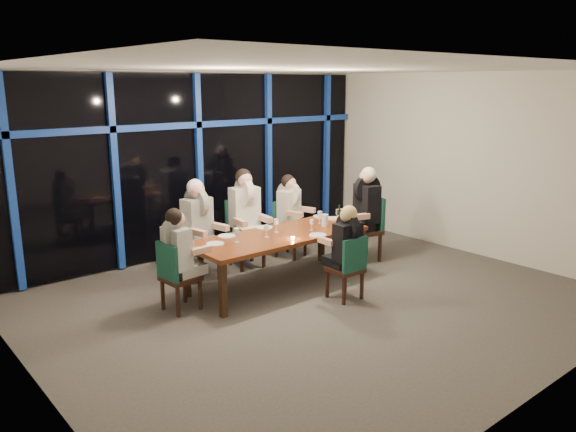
{
  "coord_description": "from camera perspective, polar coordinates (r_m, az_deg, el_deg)",
  "views": [
    {
      "loc": [
        -4.78,
        -5.11,
        2.82
      ],
      "look_at": [
        0.0,
        0.6,
        1.05
      ],
      "focal_mm": 35.0,
      "sensor_mm": 36.0,
      "label": 1
    }
  ],
  "objects": [
    {
      "name": "room",
      "position": [
        7.04,
        3.15,
        6.87
      ],
      "size": [
        7.04,
        7.0,
        3.02
      ],
      "color": "#524D48",
      "rests_on": "ground"
    },
    {
      "name": "window_wall",
      "position": [
        9.45,
        -9.1,
        5.48
      ],
      "size": [
        6.86,
        0.43,
        2.94
      ],
      "color": "black",
      "rests_on": "ground"
    },
    {
      "name": "dining_table",
      "position": [
        7.9,
        -0.93,
        -2.34
      ],
      "size": [
        2.6,
        1.0,
        0.75
      ],
      "color": "brown",
      "rests_on": "ground"
    },
    {
      "name": "chair_far_left",
      "position": [
        8.32,
        -9.35,
        -2.53
      ],
      "size": [
        0.55,
        0.55,
        1.01
      ],
      "rotation": [
        0.0,
        0.0,
        0.18
      ],
      "color": "black",
      "rests_on": "ground"
    },
    {
      "name": "chair_far_mid",
      "position": [
        8.82,
        -4.54,
        -1.34
      ],
      "size": [
        0.55,
        0.55,
        1.05
      ],
      "rotation": [
        0.0,
        0.0,
        -0.13
      ],
      "color": "black",
      "rests_on": "ground"
    },
    {
      "name": "chair_far_right",
      "position": [
        9.28,
        -0.14,
        -0.95
      ],
      "size": [
        0.54,
        0.54,
        0.94
      ],
      "rotation": [
        0.0,
        0.0,
        0.3
      ],
      "color": "black",
      "rests_on": "ground"
    },
    {
      "name": "chair_end_left",
      "position": [
        7.17,
        -11.41,
        -5.72
      ],
      "size": [
        0.46,
        0.46,
        0.91
      ],
      "rotation": [
        0.0,
        0.0,
        1.66
      ],
      "color": "black",
      "rests_on": "ground"
    },
    {
      "name": "chair_end_right",
      "position": [
        9.18,
        8.19,
        -0.89
      ],
      "size": [
        0.59,
        0.59,
        1.04
      ],
      "rotation": [
        0.0,
        0.0,
        4.47
      ],
      "color": "black",
      "rests_on": "ground"
    },
    {
      "name": "chair_near_mid",
      "position": [
        7.44,
        6.23,
        -4.97
      ],
      "size": [
        0.42,
        0.42,
        0.88
      ],
      "rotation": [
        0.0,
        0.0,
        3.1
      ],
      "color": "black",
      "rests_on": "ground"
    },
    {
      "name": "diner_far_left",
      "position": [
        8.16,
        -9.06,
        0.07
      ],
      "size": [
        0.55,
        0.67,
        0.99
      ],
      "rotation": [
        0.0,
        0.0,
        0.18
      ],
      "color": "black",
      "rests_on": "ground"
    },
    {
      "name": "diner_far_mid",
      "position": [
        8.64,
        -4.31,
        1.2
      ],
      "size": [
        0.56,
        0.69,
        1.03
      ],
      "rotation": [
        0.0,
        0.0,
        -0.13
      ],
      "color": "silver",
      "rests_on": "ground"
    },
    {
      "name": "diner_far_right",
      "position": [
        9.16,
        0.28,
        1.25
      ],
      "size": [
        0.55,
        0.64,
        0.91
      ],
      "rotation": [
        0.0,
        0.0,
        0.3
      ],
      "color": "silver",
      "rests_on": "ground"
    },
    {
      "name": "diner_end_left",
      "position": [
        7.11,
        -11.03,
        -2.82
      ],
      "size": [
        0.58,
        0.47,
        0.88
      ],
      "rotation": [
        0.0,
        0.0,
        1.66
      ],
      "color": "black",
      "rests_on": "ground"
    },
    {
      "name": "diner_end_right",
      "position": [
        9.04,
        7.81,
        1.58
      ],
      "size": [
        0.7,
        0.59,
        1.01
      ],
      "rotation": [
        0.0,
        0.0,
        4.47
      ],
      "color": "black",
      "rests_on": "ground"
    },
    {
      "name": "diner_near_mid",
      "position": [
        7.39,
        5.9,
        -2.26
      ],
      "size": [
        0.44,
        0.55,
        0.85
      ],
      "rotation": [
        0.0,
        0.0,
        3.1
      ],
      "color": "black",
      "rests_on": "ground"
    },
    {
      "name": "plate_far_left",
      "position": [
        7.8,
        -6.26,
        -2.04
      ],
      "size": [
        0.24,
        0.24,
        0.01
      ],
      "primitive_type": "cylinder",
      "color": "white",
      "rests_on": "dining_table"
    },
    {
      "name": "plate_far_mid",
      "position": [
        8.22,
        -2.42,
        -1.17
      ],
      "size": [
        0.24,
        0.24,
        0.01
      ],
      "primitive_type": "cylinder",
      "color": "white",
      "rests_on": "dining_table"
    },
    {
      "name": "plate_far_right",
      "position": [
        8.9,
        3.34,
        -0.05
      ],
      "size": [
        0.24,
        0.24,
        0.01
      ],
      "primitive_type": "cylinder",
      "color": "white",
      "rests_on": "dining_table"
    },
    {
      "name": "plate_end_left",
      "position": [
        7.45,
        -7.41,
        -2.81
      ],
      "size": [
        0.24,
        0.24,
        0.01
      ],
      "primitive_type": "cylinder",
      "color": "white",
      "rests_on": "dining_table"
    },
    {
      "name": "plate_end_right",
      "position": [
        8.79,
        4.69,
        -0.24
      ],
      "size": [
        0.24,
        0.24,
        0.01
      ],
      "primitive_type": "cylinder",
      "color": "white",
      "rests_on": "dining_table"
    },
    {
      "name": "plate_near_mid",
      "position": [
        7.82,
        3.05,
        -1.95
      ],
      "size": [
        0.24,
        0.24,
        0.01
      ],
      "primitive_type": "cylinder",
      "color": "white",
      "rests_on": "dining_table"
    },
    {
      "name": "wine_bottle",
      "position": [
        8.47,
        5.22,
        -0.04
      ],
      "size": [
        0.07,
        0.07,
        0.29
      ],
      "rotation": [
        0.0,
        0.0,
        0.35
      ],
      "color": "black",
      "rests_on": "dining_table"
    },
    {
      "name": "water_pitcher",
      "position": [
        8.32,
        3.76,
        -0.44
      ],
      "size": [
        0.11,
        0.1,
        0.18
      ],
      "rotation": [
        0.0,
        0.0,
        0.39
      ],
      "color": "white",
      "rests_on": "dining_table"
    },
    {
      "name": "tea_light",
      "position": [
        7.63,
        0.49,
        -2.24
      ],
      "size": [
        0.05,
        0.05,
        0.03
      ],
      "primitive_type": "cylinder",
      "color": "#F0A048",
      "rests_on": "dining_table"
    },
    {
      "name": "wine_glass_a",
      "position": [
        7.71,
        -2.19,
        -1.27
      ],
      "size": [
        0.07,
        0.07,
        0.17
      ],
      "color": "silver",
      "rests_on": "dining_table"
    },
    {
      "name": "wine_glass_b",
      "position": [
        7.95,
        -1.2,
        -0.68
      ],
      "size": [
        0.07,
        0.07,
        0.19
      ],
      "color": "white",
      "rests_on": "dining_table"
    },
    {
      "name": "wine_glass_c",
      "position": [
        8.07,
        2.43,
        -0.66
      ],
      "size": [
        0.06,
        0.06,
        0.16
      ],
      "color": "silver",
      "rests_on": "dining_table"
    },
    {
      "name": "wine_glass_d",
      "position": [
        7.48,
        -5.25,
        -1.64
      ],
      "size": [
        0.07,
        0.07,
        0.19
      ],
      "color": "white",
      "rests_on": "dining_table"
    },
    {
      "name": "wine_glass_e",
      "position": [
        8.47,
        3.26,
        0.15
      ],
      "size": [
        0.07,
        0.07,
        0.19
      ],
      "color": "white",
      "rests_on": "dining_table"
    }
  ]
}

